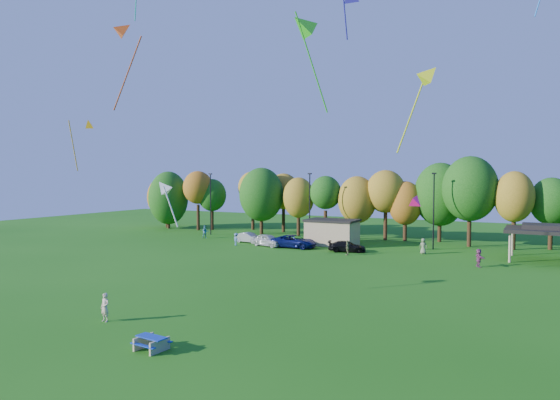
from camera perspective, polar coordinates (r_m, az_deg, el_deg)
The scene contains 22 objects.
ground at distance 25.68m, azimuth -4.97°, elevation -17.05°, with size 160.00×160.00×0.00m, color #19600F.
tree_line at distance 67.41m, azimuth 15.48°, elevation 0.30°, with size 93.57×10.55×11.15m.
lamp_posts at distance 61.47m, azimuth 17.15°, elevation -0.90°, with size 64.50×0.25×9.09m.
utility_building at distance 63.13m, azimuth 5.98°, elevation -3.67°, with size 6.30×4.30×3.25m.
pavilion at distance 57.63m, azimuth 28.41°, elevation -3.02°, with size 8.20×6.20×3.77m.
picnic_table at distance 26.67m, azimuth -14.47°, elevation -15.45°, with size 1.73×1.48×0.70m.
kite_flyer at distance 32.20m, azimuth -19.37°, elevation -11.50°, with size 0.62×0.41×1.71m, color beige.
car_a at distance 61.84m, azimuth -1.38°, elevation -4.61°, with size 1.80×4.47×1.52m, color silver.
car_b at distance 65.21m, azimuth -3.55°, elevation -4.32°, with size 1.39×3.98×1.31m, color #939498.
car_c at distance 60.57m, azimuth 1.63°, elevation -4.76°, with size 2.55×5.54×1.54m, color #0E1556.
car_d at distance 57.85m, azimuth 7.66°, elevation -5.29°, with size 1.74×4.29×1.24m, color black.
far_person_0 at distance 70.63m, azimuth -8.54°, elevation -3.61°, with size 0.86×0.67×1.78m, color #4F97AE.
far_person_2 at distance 58.00m, azimuth 16.05°, elevation -5.09°, with size 0.86×0.56×1.76m, color #6B7C55.
far_person_3 at distance 62.80m, azimuth -5.04°, elevation -4.49°, with size 1.00×0.58×1.56m, color #4C76A7.
far_person_4 at distance 51.58m, azimuth 21.77°, elevation -6.16°, with size 1.62×0.52×1.75m, color #903C73.
far_person_5 at distance 55.50m, azimuth 7.71°, elevation -5.43°, with size 0.95×0.39×1.62m, color #828752.
kite_0 at distance 31.70m, azimuth 16.69°, elevation 13.49°, with size 3.07×2.29×5.43m.
kite_1 at distance 52.24m, azimuth -21.08°, elevation 8.03°, with size 1.80×2.97×5.25m.
kite_5 at distance 38.87m, azimuth -17.31°, elevation 17.96°, with size 2.82×3.24×6.33m.
kite_10 at distance 36.07m, azimuth -13.21°, elevation 1.41°, with size 2.25×1.40×3.48m.
kite_13 at distance 37.76m, azimuth 2.62°, elevation 19.33°, with size 3.73×4.00×7.66m.
kite_14 at distance 29.93m, azimuth 15.24°, elevation 0.07°, with size 0.91×1.15×1.10m.
Camera 1 is at (13.01, -20.36, 8.71)m, focal length 32.00 mm.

